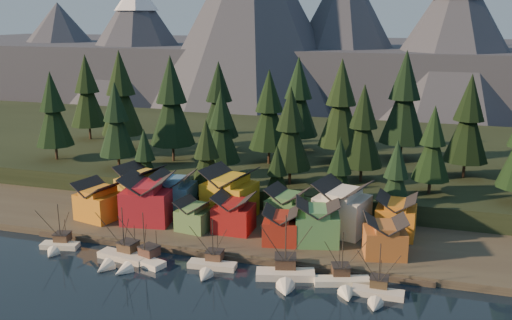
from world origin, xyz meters
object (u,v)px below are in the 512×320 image
(house_front_1, at_px, (148,197))
(boat_1, at_px, (118,251))
(boat_2, at_px, (138,255))
(house_front_0, at_px, (98,199))
(boat_0, at_px, (58,240))
(house_back_0, at_px, (141,186))
(boat_3, at_px, (210,260))
(boat_6, at_px, (378,288))
(house_back_1, at_px, (174,192))
(boat_4, at_px, (286,268))
(boat_5, at_px, (343,277))

(house_front_1, bearing_deg, boat_1, -89.61)
(boat_2, bearing_deg, house_front_0, 156.44)
(boat_0, distance_m, house_back_0, 25.34)
(boat_3, xyz_separation_m, house_front_1, (-20.69, 15.96, 5.09))
(house_back_0, bearing_deg, boat_2, -48.79)
(boat_1, distance_m, boat_3, 18.03)
(house_front_1, bearing_deg, boat_6, -27.80)
(house_back_1, bearing_deg, boat_4, -40.67)
(boat_0, bearing_deg, boat_2, -17.09)
(boat_2, height_order, boat_4, boat_4)
(boat_2, bearing_deg, boat_3, 27.00)
(boat_2, relative_size, boat_6, 1.10)
(boat_2, relative_size, boat_3, 1.08)
(boat_0, relative_size, boat_1, 0.88)
(boat_0, relative_size, house_front_0, 1.00)
(boat_1, distance_m, boat_6, 48.10)
(boat_2, bearing_deg, boat_5, 22.12)
(boat_0, distance_m, boat_3, 32.41)
(boat_3, distance_m, house_back_1, 28.56)
(boat_4, bearing_deg, boat_2, 169.43)
(boat_1, distance_m, house_front_0, 21.67)
(boat_6, distance_m, house_back_1, 53.50)
(boat_3, distance_m, house_back_0, 36.39)
(boat_4, xyz_separation_m, house_front_1, (-34.84, 16.17, 4.51))
(house_front_0, relative_size, house_front_1, 0.88)
(boat_5, relative_size, house_back_0, 0.97)
(boat_6, height_order, house_back_0, house_back_0)
(boat_1, height_order, boat_5, boat_1)
(boat_3, distance_m, boat_4, 14.17)
(boat_3, height_order, house_back_1, house_back_1)
(boat_3, bearing_deg, boat_6, -7.57)
(boat_1, bearing_deg, house_back_0, 118.29)
(house_front_1, distance_m, house_back_1, 7.06)
(boat_0, xyz_separation_m, boat_2, (18.89, -1.96, 0.04))
(boat_3, distance_m, boat_6, 30.22)
(boat_1, relative_size, house_back_1, 1.19)
(house_front_1, height_order, house_back_0, house_front_1)
(boat_1, bearing_deg, boat_4, 12.01)
(boat_1, bearing_deg, boat_5, 12.34)
(boat_0, distance_m, boat_5, 56.58)
(house_front_0, bearing_deg, house_back_0, 75.86)
(boat_1, relative_size, boat_5, 1.06)
(boat_2, relative_size, house_front_0, 1.10)
(house_front_1, bearing_deg, boat_4, -33.33)
(boat_3, relative_size, house_back_1, 1.07)
(boat_0, xyz_separation_m, boat_5, (56.58, 0.64, -0.18))
(boat_4, xyz_separation_m, boat_5, (10.01, 0.71, -0.63))
(boat_2, height_order, house_front_1, house_front_1)
(boat_3, bearing_deg, boat_2, -175.12)
(boat_2, relative_size, house_back_1, 1.15)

